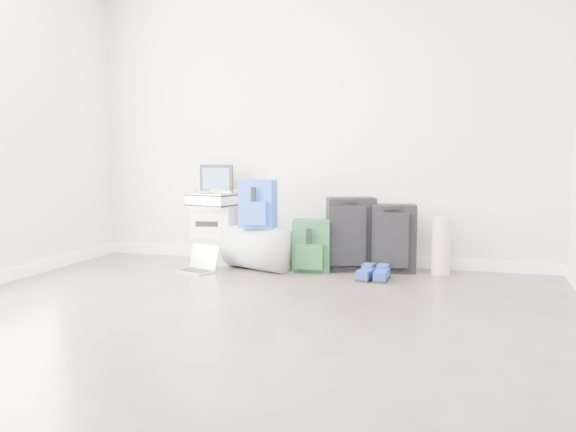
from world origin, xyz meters
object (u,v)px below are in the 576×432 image
(laptop, at_px, (199,265))
(large_suitcase, at_px, (351,234))
(briefcase, at_px, (213,200))
(duffel_bag, at_px, (259,249))
(boxes_stack, at_px, (213,234))
(carry_on, at_px, (393,239))

(laptop, bearing_deg, large_suitcase, 39.77)
(briefcase, bearing_deg, duffel_bag, -5.87)
(boxes_stack, relative_size, large_suitcase, 0.83)
(laptop, bearing_deg, duffel_bag, 47.49)
(large_suitcase, bearing_deg, boxes_stack, 160.51)
(briefcase, height_order, laptop, briefcase)
(boxes_stack, relative_size, carry_on, 0.91)
(briefcase, distance_m, duffel_bag, 0.71)
(laptop, bearing_deg, briefcase, 117.78)
(boxes_stack, xyz_separation_m, carry_on, (1.73, 0.01, 0.03))
(duffel_bag, bearing_deg, laptop, -131.39)
(briefcase, distance_m, large_suitcase, 1.38)
(duffel_bag, distance_m, laptop, 0.56)
(briefcase, relative_size, large_suitcase, 0.66)
(carry_on, bearing_deg, laptop, -176.66)
(briefcase, xyz_separation_m, duffel_bag, (0.54, -0.20, -0.42))
(carry_on, bearing_deg, duffel_bag, 178.33)
(briefcase, xyz_separation_m, laptop, (0.05, -0.44, -0.56))
(large_suitcase, relative_size, carry_on, 1.09)
(briefcase, distance_m, carry_on, 1.76)
(large_suitcase, distance_m, laptop, 1.40)
(boxes_stack, height_order, duffel_bag, boxes_stack)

